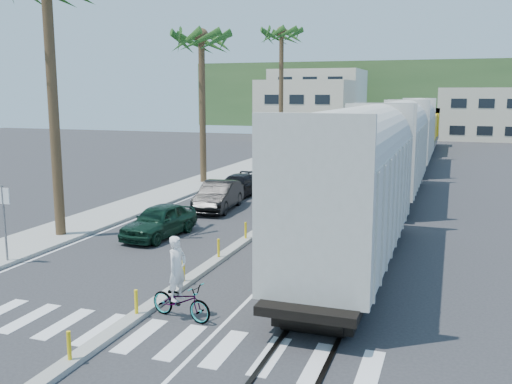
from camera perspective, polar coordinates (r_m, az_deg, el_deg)
ground at (r=17.73m, az=-10.15°, el=-11.17°), size 140.00×140.00×0.00m
sidewalk at (r=43.24m, az=-3.87°, el=1.55°), size 3.00×90.00×0.15m
rails at (r=42.97m, az=14.59°, el=1.14°), size 1.56×100.00×0.06m
median at (r=35.86m, az=5.55°, el=-0.18°), size 0.45×60.00×0.85m
crosswalk at (r=16.15m, az=-13.70°, el=-13.44°), size 14.00×2.20×0.01m
lane_markings at (r=41.21m, az=4.29°, el=1.03°), size 9.42×90.00×0.01m
freight_train at (r=40.86m, az=14.56°, el=4.77°), size 3.00×60.94×5.85m
palm_trees at (r=40.76m, az=-4.82°, el=16.16°), size 3.50×37.20×13.75m
street_sign at (r=22.99m, az=-23.90°, el=-1.89°), size 0.60×0.08×3.00m
buildings at (r=87.29m, az=9.55°, el=8.46°), size 38.00×27.00×10.00m
hillside at (r=114.68m, az=15.20°, el=9.38°), size 80.00×20.00×12.00m
car_lead at (r=25.64m, az=-9.64°, el=-2.86°), size 2.52×4.61×1.46m
car_second at (r=31.14m, az=-3.77°, el=-0.38°), size 2.63×5.11×1.57m
car_third at (r=35.02m, az=-1.89°, el=0.60°), size 2.69×4.98×1.35m
car_rear at (r=41.81m, az=2.09°, el=2.19°), size 2.71×5.38×1.46m
cyclist at (r=16.46m, az=-7.58°, el=-9.97°), size 1.54×2.31×2.40m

